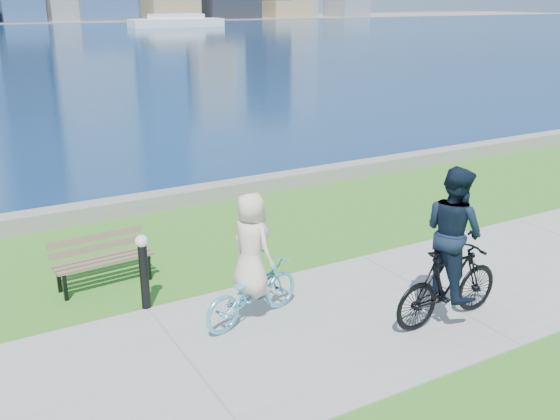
# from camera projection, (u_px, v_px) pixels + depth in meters

# --- Properties ---
(ground) EXTENTS (320.00, 320.00, 0.00)m
(ground) POSITION_uv_depth(u_px,v_px,m) (430.00, 295.00, 9.77)
(ground) COLOR #2C6A1C
(ground) RESTS_ON ground
(concrete_path) EXTENTS (80.00, 3.50, 0.02)m
(concrete_path) POSITION_uv_depth(u_px,v_px,m) (430.00, 295.00, 9.77)
(concrete_path) COLOR gray
(concrete_path) RESTS_ON ground
(seawall) EXTENTS (90.00, 0.50, 0.35)m
(seawall) POSITION_uv_depth(u_px,v_px,m) (250.00, 186.00, 14.81)
(seawall) COLOR slate
(seawall) RESTS_ON ground
(ferry_far) EXTENTS (14.69, 4.20, 1.99)m
(ferry_far) POSITION_uv_depth(u_px,v_px,m) (176.00, 22.00, 98.12)
(ferry_far) COLOR white
(ferry_far) RESTS_ON ground
(park_bench) EXTENTS (1.58, 0.64, 0.80)m
(park_bench) POSITION_uv_depth(u_px,v_px,m) (101.00, 256.00, 10.01)
(park_bench) COLOR black
(park_bench) RESTS_ON ground
(bollard_lamp) EXTENTS (0.19, 0.19, 1.19)m
(bollard_lamp) POSITION_uv_depth(u_px,v_px,m) (144.00, 267.00, 9.13)
(bollard_lamp) COLOR black
(bollard_lamp) RESTS_ON ground
(cyclist_woman) EXTENTS (1.01, 1.79, 1.91)m
(cyclist_woman) POSITION_uv_depth(u_px,v_px,m) (252.00, 275.00, 8.78)
(cyclist_woman) COLOR #5DC0E2
(cyclist_woman) RESTS_ON ground
(cyclist_man) EXTENTS (0.71, 1.89, 2.28)m
(cyclist_man) POSITION_uv_depth(u_px,v_px,m) (451.00, 259.00, 8.67)
(cyclist_man) COLOR black
(cyclist_man) RESTS_ON ground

